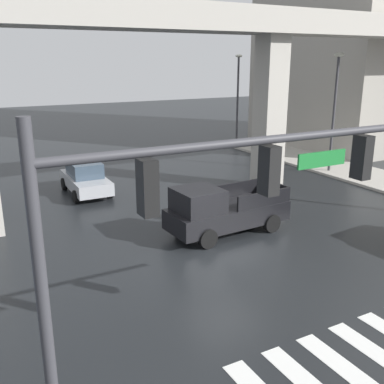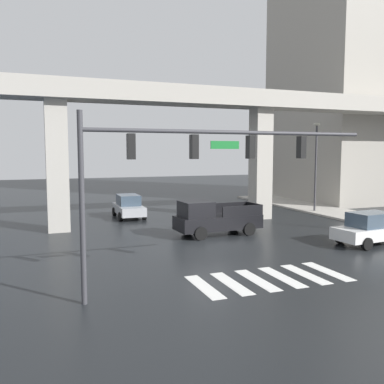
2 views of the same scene
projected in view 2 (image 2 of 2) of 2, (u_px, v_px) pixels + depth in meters
The scene contains 10 objects.
ground_plane at pixel (208, 245), 21.68m from camera, with size 120.00×120.00×0.00m, color black.
crosswalk_stripes at pixel (269, 279), 15.95m from camera, with size 6.05×2.80×0.01m.
elevated_overpass at pixel (168, 105), 27.32m from camera, with size 54.28×2.47×9.28m.
sidewalk_east at pixel (382, 222), 28.47m from camera, with size 4.00×36.00×0.15m, color #ADA89E.
pickup_truck at pixel (214, 219), 24.22m from camera, with size 5.20×2.30×2.08m.
sedan_white at pixel (371, 228), 21.86m from camera, with size 4.44×2.25×1.72m.
sedan_silver at pixel (129, 206), 30.78m from camera, with size 2.00×4.32×1.72m.
traffic_signal_mast at pixel (190, 158), 14.13m from camera, with size 10.89×0.32×6.20m.
street_lamp_mid_block at pixel (316, 156), 33.05m from camera, with size 0.44×0.70×7.24m.
street_lamp_far_north at pixel (252, 155), 42.77m from camera, with size 0.44×0.70×7.24m.
Camera 2 is at (-8.33, -19.63, 4.89)m, focal length 38.45 mm.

